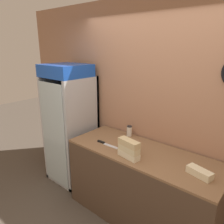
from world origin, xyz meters
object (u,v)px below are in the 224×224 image
sandwich_stack_top (129,143)px  condiment_jar (129,131)px  beverage_cooler (72,119)px  sandwich_flat_left (200,172)px  sandwich_stack_middle (129,149)px  chefs_knife (105,143)px  sandwich_stack_bottom (129,155)px

sandwich_stack_top → condiment_jar: size_ratio=1.89×
beverage_cooler → sandwich_flat_left: beverage_cooler is taller
condiment_jar → beverage_cooler: bearing=-168.3°
sandwich_stack_middle → sandwich_stack_top: 0.07m
sandwich_flat_left → sandwich_stack_top: bearing=-168.1°
beverage_cooler → condiment_jar: (0.96, 0.20, -0.01)m
beverage_cooler → sandwich_stack_middle: bearing=-12.6°
chefs_knife → condiment_jar: (0.08, 0.41, 0.06)m
sandwich_stack_top → sandwich_flat_left: sandwich_stack_top is taller
sandwich_flat_left → condiment_jar: size_ratio=1.79×
beverage_cooler → sandwich_stack_bottom: beverage_cooler is taller
sandwich_stack_top → sandwich_flat_left: bearing=11.9°
sandwich_stack_middle → sandwich_stack_bottom: bearing=180.0°
sandwich_stack_bottom → sandwich_stack_middle: bearing=0.0°
sandwich_stack_top → sandwich_stack_bottom: bearing=0.0°
sandwich_stack_top → sandwich_flat_left: size_ratio=1.05×
sandwich_stack_top → condiment_jar: sandwich_stack_top is taller
sandwich_stack_top → sandwich_flat_left: (0.72, 0.15, -0.14)m
sandwich_stack_middle → chefs_knife: sandwich_stack_middle is taller
sandwich_stack_bottom → sandwich_stack_top: sandwich_stack_top is taller
sandwich_stack_bottom → sandwich_stack_top: (0.00, 0.00, 0.14)m
sandwich_stack_top → condiment_jar: 0.62m
sandwich_stack_top → chefs_knife: (-0.43, 0.08, -0.17)m
sandwich_stack_bottom → condiment_jar: bearing=125.6°
sandwich_stack_middle → chefs_knife: (-0.43, 0.08, -0.10)m
beverage_cooler → condiment_jar: 0.98m
chefs_knife → condiment_jar: size_ratio=2.24×
sandwich_stack_middle → chefs_knife: bearing=169.3°
sandwich_stack_middle → sandwich_flat_left: 0.74m
beverage_cooler → sandwich_stack_bottom: (1.32, -0.29, -0.04)m
beverage_cooler → sandwich_stack_bottom: size_ratio=6.81×
sandwich_stack_bottom → condiment_jar: condiment_jar is taller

